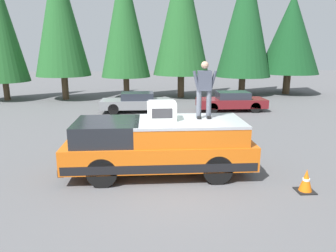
# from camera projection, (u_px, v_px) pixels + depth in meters

# --- Properties ---
(ground_plane) EXTENTS (90.00, 90.00, 0.00)m
(ground_plane) POSITION_uv_depth(u_px,v_px,m) (169.00, 178.00, 9.30)
(ground_plane) COLOR #565659
(pickup_truck) EXTENTS (2.01, 5.54, 1.65)m
(pickup_truck) POSITION_uv_depth(u_px,v_px,m) (159.00, 146.00, 9.48)
(pickup_truck) COLOR orange
(pickup_truck) RESTS_ON ground
(compressor_unit) EXTENTS (0.65, 0.84, 0.56)m
(compressor_unit) POSITION_uv_depth(u_px,v_px,m) (162.00, 111.00, 9.28)
(compressor_unit) COLOR white
(compressor_unit) RESTS_ON pickup_truck
(person_on_truck_bed) EXTENTS (0.29, 0.72, 1.69)m
(person_on_truck_bed) POSITION_uv_depth(u_px,v_px,m) (204.00, 88.00, 9.37)
(person_on_truck_bed) COLOR #4C515B
(person_on_truck_bed) RESTS_ON pickup_truck
(parked_car_maroon) EXTENTS (1.64, 4.10, 1.16)m
(parked_car_maroon) POSITION_uv_depth(u_px,v_px,m) (231.00, 101.00, 19.21)
(parked_car_maroon) COLOR maroon
(parked_car_maroon) RESTS_ON ground
(parked_car_grey) EXTENTS (1.64, 4.10, 1.16)m
(parked_car_grey) POSITION_uv_depth(u_px,v_px,m) (136.00, 102.00, 18.88)
(parked_car_grey) COLOR gray
(parked_car_grey) RESTS_ON ground
(traffic_cone) EXTENTS (0.47, 0.47, 0.62)m
(traffic_cone) POSITION_uv_depth(u_px,v_px,m) (306.00, 181.00, 8.37)
(traffic_cone) COLOR black
(traffic_cone) RESTS_ON ground
(conifer_far_left) EXTENTS (4.78, 4.78, 7.99)m
(conifer_far_left) POSITION_uv_depth(u_px,v_px,m) (291.00, 34.00, 25.34)
(conifer_far_left) COLOR #4C3826
(conifer_far_left) RESTS_ON ground
(conifer_left) EXTENTS (4.33, 4.33, 10.47)m
(conifer_left) POSITION_uv_depth(u_px,v_px,m) (246.00, 18.00, 24.51)
(conifer_left) COLOR #4C3826
(conifer_left) RESTS_ON ground
(conifer_center_left) EXTENTS (4.22, 4.22, 10.76)m
(conifer_center_left) POSITION_uv_depth(u_px,v_px,m) (182.00, 13.00, 23.18)
(conifer_center_left) COLOR #4C3826
(conifer_center_left) RESTS_ON ground
(conifer_center_right) EXTENTS (3.60, 3.60, 9.89)m
(conifer_center_right) POSITION_uv_depth(u_px,v_px,m) (124.00, 19.00, 22.61)
(conifer_center_right) COLOR #4C3826
(conifer_center_right) RESTS_ON ground
(conifer_right) EXTENTS (3.90, 3.90, 10.28)m
(conifer_right) POSITION_uv_depth(u_px,v_px,m) (60.00, 15.00, 22.18)
(conifer_right) COLOR #4C3826
(conifer_right) RESTS_ON ground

